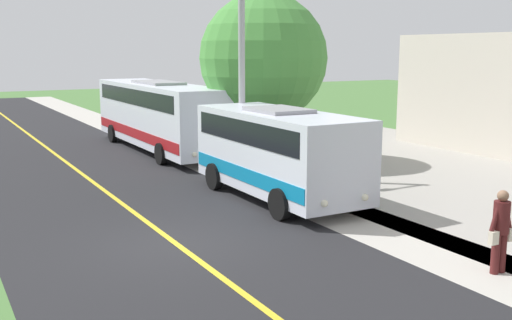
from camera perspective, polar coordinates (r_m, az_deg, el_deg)
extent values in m
plane|color=#477238|center=(14.91, -7.77, -7.82)|extent=(120.00, 120.00, 0.00)
cube|color=black|center=(14.90, -7.77, -7.81)|extent=(8.00, 100.00, 0.01)
cube|color=#B2ADA3|center=(17.39, 8.43, -5.16)|extent=(2.40, 100.00, 0.01)
cube|color=gold|center=(14.90, -7.77, -7.79)|extent=(0.16, 100.00, 0.00)
cube|color=silver|center=(18.75, 2.13, 0.94)|extent=(2.46, 6.82, 2.41)
cube|color=#0C72A5|center=(18.87, 2.12, -1.02)|extent=(2.50, 6.69, 0.44)
cube|color=black|center=(18.65, 2.14, 2.93)|extent=(2.50, 6.14, 0.70)
cube|color=gray|center=(18.58, 2.16, 4.79)|extent=(1.48, 2.05, 0.12)
cylinder|color=black|center=(17.96, 9.00, -3.20)|extent=(0.25, 0.90, 0.90)
cylinder|color=black|center=(16.59, 2.28, -4.22)|extent=(0.25, 0.90, 0.90)
cylinder|color=black|center=(21.36, 1.97, -0.90)|extent=(0.25, 0.90, 0.90)
cylinder|color=black|center=(20.21, -4.00, -1.57)|extent=(0.25, 0.90, 0.90)
sphere|color=#F2EACC|center=(16.57, 10.33, -3.51)|extent=(0.20, 0.20, 0.20)
sphere|color=#F2EACC|center=(15.76, 6.52, -4.13)|extent=(0.20, 0.20, 0.20)
cube|color=silver|center=(28.34, -9.23, 4.39)|extent=(2.48, 11.27, 2.76)
cube|color=maroon|center=(28.44, -9.19, 2.73)|extent=(2.52, 11.04, 0.44)
cube|color=black|center=(28.27, -9.28, 6.06)|extent=(2.52, 10.14, 0.70)
cube|color=gray|center=(28.23, -9.32, 7.30)|extent=(1.49, 3.38, 0.12)
cylinder|color=black|center=(25.79, -3.88, 1.05)|extent=(0.25, 0.90, 0.90)
cylinder|color=black|center=(24.84, -9.05, 0.58)|extent=(0.25, 0.90, 0.90)
cylinder|color=black|center=(32.17, -9.25, 2.81)|extent=(0.25, 0.90, 0.90)
cylinder|color=black|center=(31.42, -13.50, 2.47)|extent=(0.25, 0.90, 0.90)
sphere|color=#F2EACC|center=(23.59, -2.85, 0.79)|extent=(0.20, 0.20, 0.20)
sphere|color=#F2EACC|center=(23.02, -5.89, 0.51)|extent=(0.20, 0.20, 0.20)
cylinder|color=#4C1919|center=(13.80, 22.37, -8.14)|extent=(0.18, 0.18, 0.87)
cylinder|color=#4C1919|center=(13.65, 21.84, -8.30)|extent=(0.18, 0.18, 0.87)
cylinder|color=#4C1919|center=(13.51, 22.33, -5.08)|extent=(0.34, 0.34, 0.69)
sphere|color=#8C664C|center=(13.40, 22.47, -3.17)|extent=(0.24, 0.24, 0.24)
cylinder|color=#4C1919|center=(13.64, 22.82, -4.82)|extent=(0.29, 0.10, 0.62)
cube|color=beige|center=(13.78, 23.06, -6.52)|extent=(0.20, 0.12, 0.28)
cylinder|color=#4C1919|center=(13.36, 21.85, -5.06)|extent=(0.29, 0.10, 0.62)
cube|color=beige|center=(13.39, 21.68, -6.92)|extent=(0.20, 0.12, 0.28)
cylinder|color=#9E9EA3|center=(21.61, -1.37, 8.81)|extent=(0.24, 0.24, 8.06)
cylinder|color=brown|center=(25.29, 0.69, 2.51)|extent=(0.36, 0.36, 2.32)
sphere|color=#478C3D|center=(25.05, 0.71, 9.67)|extent=(5.31, 5.31, 5.31)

